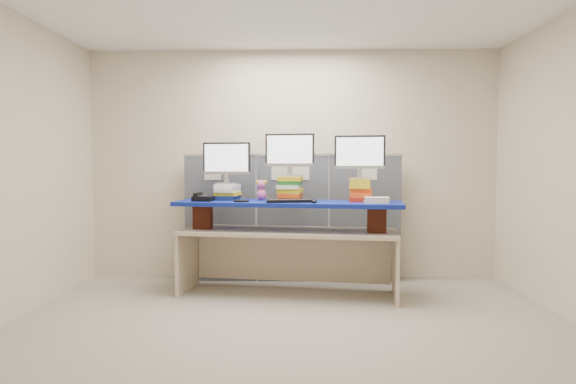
{
  "coord_description": "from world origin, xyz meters",
  "views": [
    {
      "loc": [
        0.06,
        -3.94,
        1.42
      ],
      "look_at": [
        -0.04,
        1.18,
        1.11
      ],
      "focal_mm": 30.0,
      "sensor_mm": 36.0,
      "label": 1
    }
  ],
  "objects_px": {
    "desk": "(288,243)",
    "keyboard": "(290,201)",
    "monitor_center": "(290,152)",
    "monitor_right": "(360,154)",
    "monitor_left": "(227,161)",
    "blue_board": "(288,203)",
    "desk_phone": "(203,198)"
  },
  "relations": [
    {
      "from": "monitor_right",
      "to": "blue_board",
      "type": "bearing_deg",
      "value": -171.06
    },
    {
      "from": "desk",
      "to": "monitor_left",
      "type": "distance_m",
      "value": 1.14
    },
    {
      "from": "monitor_center",
      "to": "monitor_left",
      "type": "bearing_deg",
      "value": -180.0
    },
    {
      "from": "desk",
      "to": "keyboard",
      "type": "distance_m",
      "value": 0.48
    },
    {
      "from": "desk",
      "to": "keyboard",
      "type": "relative_size",
      "value": 4.74
    },
    {
      "from": "blue_board",
      "to": "monitor_center",
      "type": "bearing_deg",
      "value": 89.38
    },
    {
      "from": "monitor_left",
      "to": "monitor_right",
      "type": "distance_m",
      "value": 1.46
    },
    {
      "from": "monitor_right",
      "to": "desk",
      "type": "bearing_deg",
      "value": -171.06
    },
    {
      "from": "keyboard",
      "to": "monitor_left",
      "type": "bearing_deg",
      "value": 146.06
    },
    {
      "from": "monitor_center",
      "to": "keyboard",
      "type": "bearing_deg",
      "value": -81.4
    },
    {
      "from": "desk_phone",
      "to": "monitor_left",
      "type": "bearing_deg",
      "value": 46.05
    },
    {
      "from": "keyboard",
      "to": "monitor_right",
      "type": "bearing_deg",
      "value": 2.92
    },
    {
      "from": "monitor_center",
      "to": "keyboard",
      "type": "relative_size",
      "value": 1.06
    },
    {
      "from": "monitor_center",
      "to": "blue_board",
      "type": "bearing_deg",
      "value": -90.62
    },
    {
      "from": "desk",
      "to": "monitor_center",
      "type": "xyz_separation_m",
      "value": [
        0.02,
        0.12,
        0.98
      ]
    },
    {
      "from": "monitor_left",
      "to": "keyboard",
      "type": "relative_size",
      "value": 1.06
    },
    {
      "from": "monitor_right",
      "to": "desk_phone",
      "type": "height_order",
      "value": "monitor_right"
    },
    {
      "from": "desk",
      "to": "desk_phone",
      "type": "xyz_separation_m",
      "value": [
        -0.92,
        0.02,
        0.48
      ]
    },
    {
      "from": "monitor_right",
      "to": "monitor_left",
      "type": "bearing_deg",
      "value": -180.0
    },
    {
      "from": "keyboard",
      "to": "desk_phone",
      "type": "xyz_separation_m",
      "value": [
        -0.94,
        0.15,
        0.02
      ]
    },
    {
      "from": "monitor_center",
      "to": "monitor_right",
      "type": "xyz_separation_m",
      "value": [
        0.75,
        -0.1,
        -0.03
      ]
    },
    {
      "from": "monitor_center",
      "to": "monitor_right",
      "type": "height_order",
      "value": "monitor_center"
    },
    {
      "from": "blue_board",
      "to": "monitor_center",
      "type": "xyz_separation_m",
      "value": [
        0.02,
        0.12,
        0.55
      ]
    },
    {
      "from": "blue_board",
      "to": "monitor_left",
      "type": "bearing_deg",
      "value": 170.49
    },
    {
      "from": "desk",
      "to": "desk_phone",
      "type": "relative_size",
      "value": 10.34
    },
    {
      "from": "desk",
      "to": "monitor_right",
      "type": "relative_size",
      "value": 4.45
    },
    {
      "from": "keyboard",
      "to": "desk_phone",
      "type": "relative_size",
      "value": 2.18
    },
    {
      "from": "monitor_right",
      "to": "keyboard",
      "type": "distance_m",
      "value": 0.9
    },
    {
      "from": "keyboard",
      "to": "desk",
      "type": "bearing_deg",
      "value": 91.1
    },
    {
      "from": "monitor_left",
      "to": "keyboard",
      "type": "xyz_separation_m",
      "value": [
        0.71,
        -0.34,
        -0.42
      ]
    },
    {
      "from": "keyboard",
      "to": "monitor_center",
      "type": "bearing_deg",
      "value": 82.74
    },
    {
      "from": "monitor_left",
      "to": "monitor_center",
      "type": "distance_m",
      "value": 0.71
    }
  ]
}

